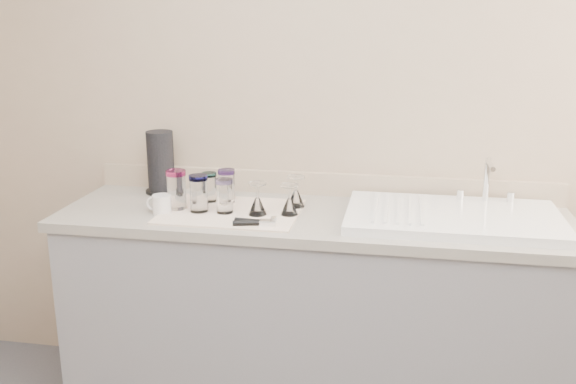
% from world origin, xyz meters
% --- Properties ---
extents(room_envelope, '(3.54, 3.50, 2.52)m').
position_xyz_m(room_envelope, '(0.00, 0.00, 1.56)').
color(room_envelope, '#4D4D52').
rests_on(room_envelope, ground).
extents(counter_unit, '(2.06, 0.62, 0.90)m').
position_xyz_m(counter_unit, '(0.00, 1.20, 0.45)').
color(counter_unit, slate).
rests_on(counter_unit, ground).
extents(sink_unit, '(0.82, 0.50, 0.22)m').
position_xyz_m(sink_unit, '(0.55, 1.20, 0.92)').
color(sink_unit, white).
rests_on(sink_unit, counter_unit).
extents(dish_towel, '(0.55, 0.42, 0.01)m').
position_xyz_m(dish_towel, '(-0.33, 1.15, 0.90)').
color(dish_towel, white).
rests_on(dish_towel, counter_unit).
extents(tumbler_cyan, '(0.06, 0.06, 0.13)m').
position_xyz_m(tumbler_cyan, '(-0.45, 1.27, 0.97)').
color(tumbler_cyan, white).
rests_on(tumbler_cyan, dish_towel).
extents(tumbler_purple, '(0.07, 0.07, 0.14)m').
position_xyz_m(tumbler_purple, '(-0.38, 1.27, 0.98)').
color(tumbler_purple, white).
rests_on(tumbler_purple, dish_towel).
extents(tumbler_magenta, '(0.08, 0.08, 0.16)m').
position_xyz_m(tumbler_magenta, '(-0.55, 1.15, 0.99)').
color(tumbler_magenta, white).
rests_on(tumbler_magenta, dish_towel).
extents(tumbler_blue, '(0.08, 0.08, 0.15)m').
position_xyz_m(tumbler_blue, '(-0.45, 1.12, 0.98)').
color(tumbler_blue, white).
rests_on(tumbler_blue, dish_towel).
extents(tumbler_lavender, '(0.07, 0.07, 0.14)m').
position_xyz_m(tumbler_lavender, '(-0.35, 1.13, 0.98)').
color(tumbler_lavender, white).
rests_on(tumbler_lavender, dish_towel).
extents(goblet_back_right, '(0.07, 0.07, 0.13)m').
position_xyz_m(goblet_back_right, '(-0.08, 1.26, 0.95)').
color(goblet_back_right, white).
rests_on(goblet_back_right, dish_towel).
extents(goblet_front_left, '(0.07, 0.07, 0.13)m').
position_xyz_m(goblet_front_left, '(-0.21, 1.12, 0.95)').
color(goblet_front_left, white).
rests_on(goblet_front_left, dish_towel).
extents(goblet_front_right, '(0.07, 0.07, 0.12)m').
position_xyz_m(goblet_front_right, '(-0.09, 1.15, 0.95)').
color(goblet_front_right, white).
rests_on(goblet_front_right, dish_towel).
extents(can_opener, '(0.16, 0.06, 0.02)m').
position_xyz_m(can_opener, '(-0.19, 1.00, 0.92)').
color(can_opener, silver).
rests_on(can_opener, dish_towel).
extents(white_mug, '(0.11, 0.08, 0.08)m').
position_xyz_m(white_mug, '(-0.60, 1.09, 0.94)').
color(white_mug, silver).
rests_on(white_mug, counter_unit).
extents(paper_towel_roll, '(0.15, 0.15, 0.28)m').
position_xyz_m(paper_towel_roll, '(-0.72, 1.40, 1.04)').
color(paper_towel_roll, black).
rests_on(paper_towel_roll, counter_unit).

